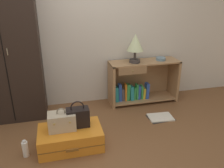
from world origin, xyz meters
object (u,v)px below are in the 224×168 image
Objects in this scene: bowl at (161,59)px; train_case at (62,121)px; suitcase_large at (71,138)px; wardrobe at (6,48)px; bookshelf at (140,82)px; bottle at (25,149)px; open_book_on_floor at (160,117)px; table_lamp at (135,44)px; handbag at (78,117)px.

train_case is at bearing -150.59° from bowl.
train_case is at bearing 161.52° from suitcase_large.
wardrobe is at bearing 127.48° from suitcase_large.
bottle is at bearing -149.34° from bookshelf.
open_book_on_floor is at bearing 14.91° from suitcase_large.
table_lamp reaches higher than bookshelf.
handbag is (0.84, -0.90, -0.69)m from wardrobe.
open_book_on_floor is at bearing -68.45° from table_lamp.
train_case is at bearing -166.97° from open_book_on_floor.
table_lamp is at bearing 37.33° from train_case.
bowl is 1.78m from handbag.
table_lamp is at bearing 41.52° from handbag.
suitcase_large is 0.24m from train_case.
open_book_on_floor is at bearing -80.60° from bookshelf.
bowl is 2.43m from bottle.
bowl is at bearing 29.41° from train_case.
bowl is (2.32, 0.02, -0.32)m from wardrobe.
bowl reaches higher than bookshelf.
handbag is (-1.15, -0.94, 0.02)m from bookshelf.
train_case is (-1.34, -0.97, 0.01)m from bookshelf.
train_case is (0.65, -0.92, -0.70)m from wardrobe.
bowl reaches higher than suitcase_large.
train_case is 0.82× the size of open_book_on_floor.
train_case is 0.95× the size of handbag.
open_book_on_floor is (0.10, -0.63, -0.33)m from bookshelf.
bowl is 0.48× the size of handbag.
table_lamp is at bearing 111.55° from open_book_on_floor.
wardrobe reaches higher than bookshelf.
wardrobe is 2.34m from bowl.
bowl is 1.96m from train_case.
train_case reaches higher than suitcase_large.
table_lamp is 2.14× the size of bottle.
bookshelf reaches higher than handbag.
table_lamp is at bearing 0.05° from wardrobe.
open_book_on_floor is at bearing 13.03° from train_case.
wardrobe is at bearing -178.78° from bookshelf.
bookshelf is 2.95× the size of open_book_on_floor.
wardrobe reaches higher than open_book_on_floor.
suitcase_large is at bearing -141.67° from bookshelf.
bookshelf is 3.45× the size of handbag.
wardrobe is 6.33× the size of handbag.
open_book_on_floor is (1.36, 0.36, -0.11)m from suitcase_large.
suitcase_large is 1.95× the size of open_book_on_floor.
suitcase_large is (-1.26, -0.99, -0.22)m from bookshelf.
bowl is 0.97m from open_book_on_floor.
handbag is at bearing -140.59° from bookshelf.
bottle is (-1.65, -1.01, -0.91)m from table_lamp.
bowl is 1.96m from suitcase_large.
bowl is at bearing 2.20° from table_lamp.
table_lamp is 1.16× the size of open_book_on_floor.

